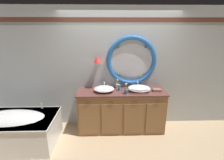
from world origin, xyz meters
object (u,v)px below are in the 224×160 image
at_px(bathtub, 12,128).
at_px(toothbrush_holder_left, 117,86).
at_px(toothbrush_holder_right, 126,91).
at_px(folded_hand_towel, 157,90).
at_px(sink_basin_left, 104,89).
at_px(sink_basin_right, 139,88).
at_px(soap_dispenser, 119,88).

bearing_deg(bathtub, toothbrush_holder_left, 17.45).
xyz_separation_m(bathtub, toothbrush_holder_right, (2.18, 0.30, 0.61)).
distance_m(toothbrush_holder_right, folded_hand_towel, 0.67).
bearing_deg(folded_hand_towel, toothbrush_holder_right, -169.59).
distance_m(sink_basin_left, toothbrush_holder_left, 0.36).
bearing_deg(folded_hand_towel, toothbrush_holder_left, 164.71).
distance_m(toothbrush_holder_left, folded_hand_towel, 0.84).
relative_size(sink_basin_left, toothbrush_holder_left, 1.99).
xyz_separation_m(sink_basin_left, folded_hand_towel, (1.10, -0.01, -0.04)).
bearing_deg(sink_basin_right, folded_hand_towel, -1.57).
distance_m(toothbrush_holder_right, soap_dispenser, 0.23).
relative_size(sink_basin_left, folded_hand_towel, 2.23).
height_order(sink_basin_left, folded_hand_towel, sink_basin_left).
distance_m(bathtub, toothbrush_holder_right, 2.29).
bearing_deg(bathtub, sink_basin_left, 13.77).
relative_size(bathtub, sink_basin_right, 3.61).
xyz_separation_m(soap_dispenser, folded_hand_towel, (0.78, -0.07, -0.04)).
distance_m(sink_basin_left, folded_hand_towel, 1.10).
bearing_deg(bathtub, soap_dispenser, 13.24).
height_order(sink_basin_left, toothbrush_holder_left, toothbrush_holder_left).
bearing_deg(folded_hand_towel, sink_basin_left, 179.47).
bearing_deg(folded_hand_towel, bathtub, -171.65).
bearing_deg(sink_basin_left, soap_dispenser, 10.28).
bearing_deg(sink_basin_left, toothbrush_holder_right, -16.62).
distance_m(sink_basin_left, soap_dispenser, 0.32).
bearing_deg(toothbrush_holder_right, soap_dispenser, 123.19).
xyz_separation_m(toothbrush_holder_right, folded_hand_towel, (0.66, 0.12, -0.03)).
xyz_separation_m(sink_basin_right, soap_dispenser, (-0.41, 0.06, -0.00)).
bearing_deg(folded_hand_towel, sink_basin_right, 178.43).
height_order(bathtub, sink_basin_right, sink_basin_right).
distance_m(sink_basin_right, soap_dispenser, 0.41).
bearing_deg(soap_dispenser, bathtub, -166.76).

